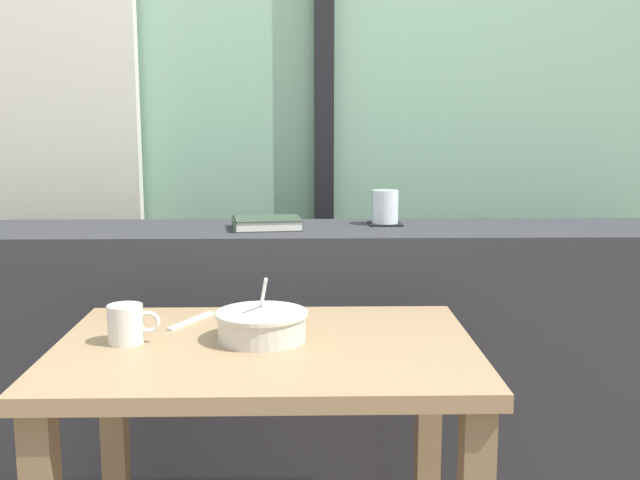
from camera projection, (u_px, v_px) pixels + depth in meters
The scene contains 11 objects.
outdoor_backdrop at pixel (296, 63), 2.75m from camera, with size 4.80×0.08×2.80m, color #84B293.
curtain_left_panel at pixel (58, 104), 2.66m from camera, with size 0.56×0.06×2.50m, color beige.
window_divider_post at pixel (324, 90), 2.70m from camera, with size 0.07×0.05×2.60m, color black.
dark_console_ledge at pixel (296, 370), 2.32m from camera, with size 2.80×0.39×0.88m, color #2D2D33.
breakfast_table at pixel (266, 404), 1.66m from camera, with size 0.91×0.63×0.72m.
coaster_square at pixel (385, 224), 2.32m from camera, with size 0.10×0.10×0.01m, color black.
juice_glass at pixel (385, 208), 2.31m from camera, with size 0.08×0.08×0.10m.
closed_book at pixel (266, 223), 2.23m from camera, with size 0.22×0.18×0.03m.
soup_bowl at pixel (262, 325), 1.66m from camera, with size 0.20×0.20×0.15m.
fork_utensil at pixel (191, 321), 1.81m from camera, with size 0.02×0.17×0.01m, color silver.
ceramic_mug at pixel (127, 324), 1.63m from camera, with size 0.11×0.08×0.08m.
Camera 1 is at (0.03, -1.67, 1.21)m, focal length 42.54 mm.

